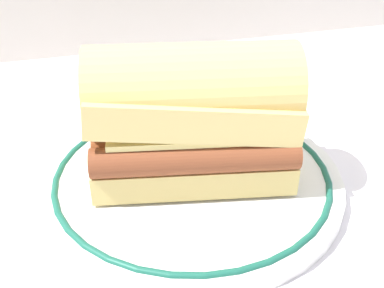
{
  "coord_description": "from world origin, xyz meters",
  "views": [
    {
      "loc": [
        -0.08,
        -0.36,
        0.27
      ],
      "look_at": [
        0.01,
        -0.01,
        0.04
      ],
      "focal_mm": 44.9,
      "sensor_mm": 36.0,
      "label": 1
    }
  ],
  "objects": [
    {
      "name": "butter_knife",
      "position": [
        0.09,
        0.16,
        0.0
      ],
      "size": [
        0.11,
        0.13,
        0.01
      ],
      "color": "silver",
      "rests_on": "ground_plane"
    },
    {
      "name": "ground_plane",
      "position": [
        0.0,
        0.0,
        0.0
      ],
      "size": [
        1.5,
        1.5,
        0.0
      ],
      "primitive_type": "plane",
      "color": "silver"
    },
    {
      "name": "plate",
      "position": [
        0.01,
        -0.01,
        0.01
      ],
      "size": [
        0.28,
        0.28,
        0.01
      ],
      "color": "white",
      "rests_on": "ground_plane"
    },
    {
      "name": "sausage_sandwich",
      "position": [
        0.01,
        -0.01,
        0.08
      ],
      "size": [
        0.19,
        0.13,
        0.12
      ],
      "rotation": [
        0.0,
        0.0,
        -0.19
      ],
      "color": "#D7BC6D",
      "rests_on": "plate"
    }
  ]
}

